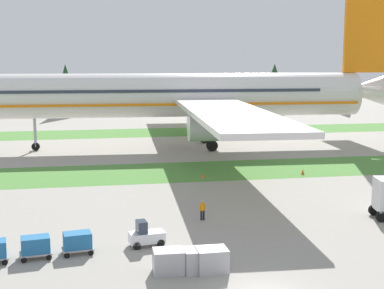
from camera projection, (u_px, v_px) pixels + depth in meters
grass_strip_near at (175, 172)px, 68.11m from camera, size 320.00×12.01×0.01m
grass_strip_far at (147, 133)px, 103.13m from camera, size 320.00×12.01×0.01m
airliner at (193, 95)px, 85.20m from camera, size 66.58×81.79×22.76m
baggage_tug at (146, 235)px, 41.35m from camera, size 2.76×1.67×1.97m
cargo_dolly_lead at (77, 241)px, 39.74m from camera, size 2.40×1.81×1.55m
cargo_dolly_second at (35, 246)px, 38.83m from camera, size 2.40×1.81×1.55m
ground_crew_marshaller at (202, 209)px, 47.95m from camera, size 0.56×0.36×1.74m
uld_container_0 at (169, 261)px, 36.21m from camera, size 2.02×1.63×1.56m
uld_container_1 at (199, 260)px, 36.47m from camera, size 2.02×1.62×1.53m
uld_container_2 at (212, 260)px, 36.41m from camera, size 2.04×1.66×1.58m
taxiway_marker_0 at (303, 172)px, 66.61m from camera, size 0.44×0.44×0.65m
taxiway_marker_1 at (203, 175)px, 64.80m from camera, size 0.44×0.44×0.54m
distant_tree_line at (122, 86)px, 133.48m from camera, size 184.13×10.74×12.25m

